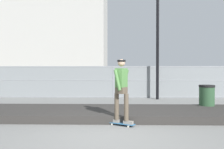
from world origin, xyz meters
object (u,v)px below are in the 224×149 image
object	(u,v)px
street_lamp	(158,18)
parked_car_near	(61,81)
parked_car_mid	(137,81)
parked_car_far	(222,81)
skater	(121,87)
trash_bin	(207,98)
skateboard	(121,124)

from	to	relation	value
street_lamp	parked_car_near	bearing A→B (deg)	146.81
parked_car_mid	parked_car_far	bearing A→B (deg)	-0.71
parked_car_near	skater	bearing A→B (deg)	-67.05
street_lamp	parked_car_far	bearing A→B (deg)	37.33
skater	trash_bin	world-z (taller)	skater
trash_bin	skateboard	bearing A→B (deg)	-145.80
skater	trash_bin	size ratio (longest dim) A/B	1.78
parked_car_mid	trash_bin	distance (m)	8.22
skater	parked_car_near	world-z (taller)	skater
skateboard	parked_car_near	distance (m)	11.15
skateboard	trash_bin	xyz separation A→B (m)	(3.31, 2.25, 0.46)
skateboard	trash_bin	distance (m)	4.03
parked_car_mid	trash_bin	xyz separation A→B (m)	(1.95, -7.98, -0.32)
skater	parked_car_mid	size ratio (longest dim) A/B	0.40
skateboard	parked_car_mid	world-z (taller)	parked_car_mid
street_lamp	parked_car_mid	size ratio (longest dim) A/B	1.61
parked_car_near	parked_car_far	size ratio (longest dim) A/B	0.98
skateboard	parked_car_mid	xyz separation A→B (m)	(1.36, 10.23, 0.78)
skater	parked_car_near	xyz separation A→B (m)	(-4.34, 10.24, -0.29)
parked_car_near	parked_car_far	world-z (taller)	same
skateboard	parked_car_far	world-z (taller)	parked_car_far
parked_car_mid	trash_bin	bearing A→B (deg)	-76.28
street_lamp	parked_car_far	distance (m)	7.72
parked_car_far	trash_bin	world-z (taller)	parked_car_far
parked_car_mid	parked_car_near	bearing A→B (deg)	179.93
skateboard	parked_car_far	bearing A→B (deg)	53.55
parked_car_far	parked_car_mid	bearing A→B (deg)	179.29
skateboard	street_lamp	bearing A→B (deg)	70.85
parked_car_near	parked_car_far	distance (m)	11.84
parked_car_mid	skater	bearing A→B (deg)	-97.58
skater	parked_car_far	world-z (taller)	skater
skater	parked_car_mid	bearing A→B (deg)	82.42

